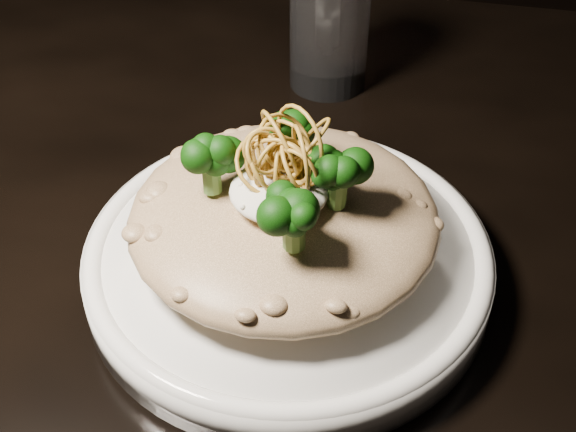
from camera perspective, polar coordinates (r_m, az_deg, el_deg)
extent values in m
cube|color=black|center=(0.57, 3.77, -4.05)|extent=(1.10, 0.80, 0.04)
cylinder|color=black|center=(1.19, -17.91, -2.03)|extent=(0.05, 0.05, 0.71)
cylinder|color=white|center=(0.53, 0.00, -3.35)|extent=(0.27, 0.27, 0.03)
ellipsoid|color=brown|center=(0.51, -0.29, -0.09)|extent=(0.20, 0.20, 0.04)
ellipsoid|color=white|center=(0.48, -0.65, 1.80)|extent=(0.06, 0.06, 0.02)
cylinder|color=silver|center=(0.70, 2.97, 13.63)|extent=(0.09, 0.09, 0.12)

